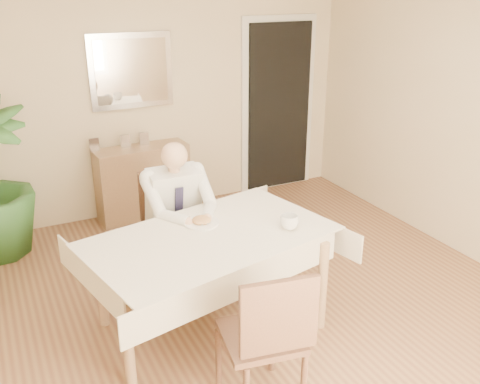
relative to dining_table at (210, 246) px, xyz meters
name	(u,v)px	position (x,y,z in m)	size (l,w,h in m)	color
room	(263,161)	(0.33, -0.15, 0.63)	(5.00, 5.02, 2.60)	brown
doorway	(278,107)	(1.88, 2.31, 0.33)	(0.96, 0.07, 2.10)	beige
mirror	(131,71)	(0.14, 2.32, 0.88)	(0.86, 0.04, 0.76)	silver
dining_table	(210,246)	(0.00, 0.00, 0.00)	(1.93, 1.37, 0.75)	#90734C
chair_far	(170,218)	(0.00, 0.88, -0.14)	(0.45, 0.45, 0.93)	#482E20
chair_near	(268,333)	(-0.03, -0.90, -0.13)	(0.52, 0.52, 0.95)	#482E20
seated_man	(181,212)	(0.00, 0.59, 0.02)	(0.48, 0.72, 1.24)	white
plate	(202,223)	(0.02, 0.20, 0.09)	(0.26, 0.26, 0.02)	white
food	(201,220)	(0.02, 0.20, 0.11)	(0.14, 0.14, 0.06)	olive
knife	(210,223)	(0.06, 0.14, 0.11)	(0.01, 0.01, 0.13)	silver
fork	(199,225)	(-0.02, 0.14, 0.11)	(0.01, 0.01, 0.13)	silver
coffee_mug	(289,222)	(0.55, -0.15, 0.14)	(0.13, 0.13, 0.10)	white
sideboard	(143,182)	(0.14, 2.17, -0.28)	(0.98, 0.33, 0.78)	#90734C
photo_frame_left	(94,145)	(-0.32, 2.24, 0.18)	(0.10, 0.02, 0.14)	silver
photo_frame_center	(125,141)	(0.00, 2.22, 0.18)	(0.10, 0.02, 0.14)	silver
photo_frame_right	(144,139)	(0.20, 2.23, 0.18)	(0.10, 0.02, 0.14)	silver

